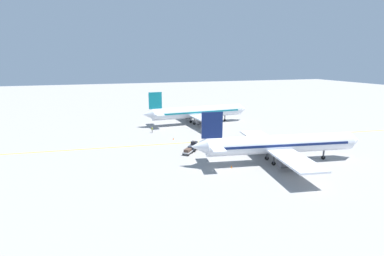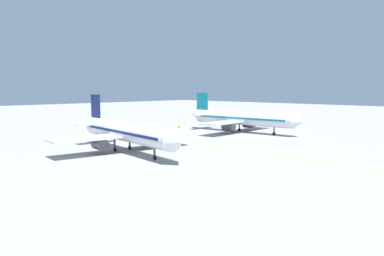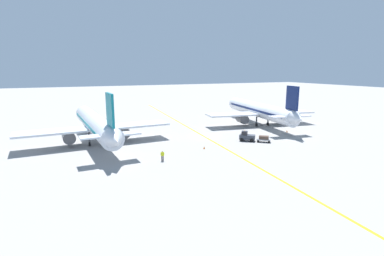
# 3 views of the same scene
# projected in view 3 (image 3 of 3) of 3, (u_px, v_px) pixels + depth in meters

# --- Properties ---
(ground_plane) EXTENTS (400.00, 400.00, 0.00)m
(ground_plane) POSITION_uv_depth(u_px,v_px,m) (204.00, 136.00, 63.50)
(ground_plane) COLOR gray
(apron_yellow_centreline) EXTENTS (9.84, 119.66, 0.01)m
(apron_yellow_centreline) POSITION_uv_depth(u_px,v_px,m) (204.00, 136.00, 63.50)
(apron_yellow_centreline) COLOR yellow
(apron_yellow_centreline) RESTS_ON ground
(airplane_at_gate) EXTENTS (28.26, 35.53, 10.60)m
(airplane_at_gate) POSITION_uv_depth(u_px,v_px,m) (96.00, 124.00, 57.00)
(airplane_at_gate) COLOR silver
(airplane_at_gate) RESTS_ON ground
(airplane_adjacent_stand) EXTENTS (28.45, 35.51, 10.60)m
(airplane_adjacent_stand) POSITION_uv_depth(u_px,v_px,m) (260.00, 110.00, 75.96)
(airplane_adjacent_stand) COLOR silver
(airplane_adjacent_stand) RESTS_ON ground
(baggage_tug_dark) EXTENTS (3.26, 3.08, 2.11)m
(baggage_tug_dark) POSITION_uv_depth(u_px,v_px,m) (247.00, 137.00, 59.29)
(baggage_tug_dark) COLOR #333842
(baggage_tug_dark) RESTS_ON ground
(baggage_cart_trailing) EXTENTS (2.89, 2.75, 1.24)m
(baggage_cart_trailing) POSITION_uv_depth(u_px,v_px,m) (264.00, 138.00, 58.40)
(baggage_cart_trailing) COLOR gray
(baggage_cart_trailing) RESTS_ON ground
(ground_crew_worker) EXTENTS (0.57, 0.29, 1.68)m
(ground_crew_worker) POSITION_uv_depth(u_px,v_px,m) (162.00, 155.00, 46.33)
(ground_crew_worker) COLOR #23232D
(ground_crew_worker) RESTS_ON ground
(traffic_cone_near_nose) EXTENTS (0.32, 0.32, 0.55)m
(traffic_cone_near_nose) POSITION_uv_depth(u_px,v_px,m) (287.00, 131.00, 67.57)
(traffic_cone_near_nose) COLOR orange
(traffic_cone_near_nose) RESTS_ON ground
(traffic_cone_mid_apron) EXTENTS (0.32, 0.32, 0.55)m
(traffic_cone_mid_apron) POSITION_uv_depth(u_px,v_px,m) (204.00, 148.00, 53.45)
(traffic_cone_mid_apron) COLOR orange
(traffic_cone_mid_apron) RESTS_ON ground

